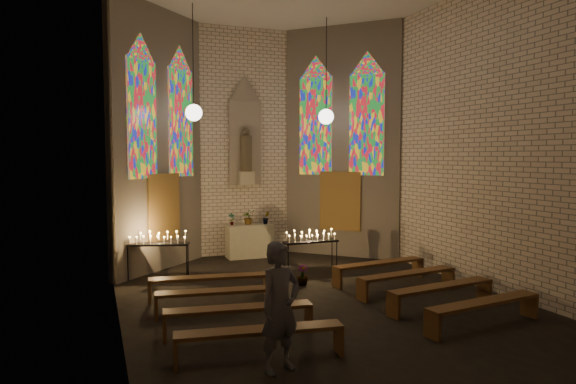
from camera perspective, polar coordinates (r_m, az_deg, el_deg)
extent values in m
plane|color=black|center=(10.79, 4.18, -12.52)|extent=(12.00, 12.00, 0.00)
cube|color=beige|center=(15.99, -4.89, 5.54)|extent=(8.00, 0.02, 7.00)
cube|color=beige|center=(9.39, -18.56, 6.44)|extent=(0.02, 12.00, 7.00)
cube|color=beige|center=(12.58, 21.12, 5.71)|extent=(0.02, 12.00, 7.00)
cube|color=beige|center=(14.23, -14.25, 5.62)|extent=(2.72, 2.72, 7.00)
cube|color=beige|center=(15.83, 6.04, 5.55)|extent=(2.72, 2.72, 7.00)
cube|color=#4C3F8C|center=(13.52, -15.91, 7.80)|extent=(0.78, 0.78, 3.00)
cube|color=#4C3F8C|center=(14.80, -11.83, 7.53)|extent=(0.78, 0.78, 3.00)
cube|color=#4C3F8C|center=(15.97, 3.09, 7.34)|extent=(0.78, 0.78, 3.00)
cube|color=#4C3F8C|center=(15.46, 8.74, 7.41)|extent=(0.78, 0.78, 3.00)
cube|color=brown|center=(14.18, -13.59, -1.64)|extent=(0.95, 0.95, 1.80)
cube|color=brown|center=(15.72, 5.80, -1.01)|extent=(0.95, 0.95, 1.80)
cube|color=gray|center=(15.92, -4.81, 5.55)|extent=(1.00, 0.12, 2.60)
cone|color=gray|center=(16.05, -4.85, 11.45)|extent=(1.00, 1.00, 0.80)
cube|color=beige|center=(15.79, -4.65, 1.57)|extent=(0.45, 0.30, 0.40)
cylinder|color=brown|center=(15.78, -4.66, 4.29)|extent=(0.36, 0.36, 1.10)
sphere|color=brown|center=(15.79, -4.68, 6.65)|extent=(0.26, 0.26, 0.26)
sphere|color=white|center=(13.75, -10.43, 8.66)|extent=(0.44, 0.44, 0.44)
cylinder|color=black|center=(13.93, -10.51, 14.41)|extent=(0.02, 0.02, 2.80)
sphere|color=white|center=(14.91, 4.25, 8.35)|extent=(0.44, 0.44, 0.44)
cylinder|color=black|center=(15.08, 4.28, 13.66)|extent=(0.02, 0.02, 2.80)
cube|color=beige|center=(15.67, -4.27, -5.44)|extent=(1.40, 0.60, 1.00)
imported|color=#4C723F|center=(15.47, -6.29, -3.02)|extent=(0.20, 0.14, 0.37)
imported|color=#4C723F|center=(15.61, -4.40, -2.79)|extent=(0.43, 0.38, 0.45)
imported|color=#4C723F|center=(15.65, -2.45, -2.87)|extent=(0.23, 0.19, 0.39)
imported|color=#4C723F|center=(12.36, 1.62, -9.23)|extent=(0.33, 0.33, 0.48)
cube|color=black|center=(13.23, -14.24, -5.65)|extent=(1.57, 0.78, 0.05)
cylinder|color=black|center=(13.32, -17.37, -7.61)|extent=(0.03, 0.03, 0.86)
cylinder|color=black|center=(13.07, -11.20, -7.72)|extent=(0.03, 0.03, 0.86)
cylinder|color=black|center=(13.59, -17.09, -7.37)|extent=(0.03, 0.03, 0.86)
cylinder|color=black|center=(13.35, -11.04, -7.47)|extent=(0.03, 0.03, 0.86)
cube|color=black|center=(13.43, 2.55, -5.54)|extent=(1.47, 0.37, 0.05)
cylinder|color=black|center=(13.12, 0.03, -7.68)|extent=(0.03, 0.03, 0.82)
cylinder|color=black|center=(13.68, 5.43, -7.21)|extent=(0.03, 0.03, 0.82)
cylinder|color=black|center=(13.37, -0.41, -7.45)|extent=(0.03, 0.03, 0.82)
cylinder|color=black|center=(13.92, 4.91, -7.01)|extent=(0.03, 0.03, 0.82)
cube|color=#503117|center=(11.32, -8.74, -9.36)|extent=(2.57, 0.70, 0.06)
cube|color=#503117|center=(11.36, -15.10, -10.61)|extent=(0.11, 0.36, 0.46)
cube|color=#503117|center=(11.53, -2.45, -10.25)|extent=(0.11, 0.36, 0.46)
cube|color=#503117|center=(12.85, 10.13, -7.78)|extent=(2.57, 0.70, 0.06)
cube|color=#503117|center=(12.18, 5.48, -9.50)|extent=(0.11, 0.36, 0.46)
cube|color=#503117|center=(13.69, 14.22, -8.09)|extent=(0.11, 0.36, 0.46)
cube|color=#503117|center=(10.19, -7.30, -10.87)|extent=(2.57, 0.70, 0.06)
cube|color=#503117|center=(10.21, -14.42, -12.27)|extent=(0.11, 0.36, 0.46)
cube|color=#503117|center=(10.44, -0.34, -11.78)|extent=(0.11, 0.36, 0.46)
cube|color=#503117|center=(11.86, 13.14, -8.81)|extent=(2.57, 0.70, 0.06)
cube|color=#503117|center=(11.15, 8.25, -10.79)|extent=(0.11, 0.36, 0.46)
cube|color=#503117|center=(12.75, 17.35, -9.04)|extent=(0.11, 0.36, 0.46)
cube|color=#503117|center=(9.07, -5.49, -12.74)|extent=(2.57, 0.70, 0.06)
cube|color=#503117|center=(9.07, -13.55, -14.35)|extent=(0.11, 0.36, 0.46)
cube|color=#503117|center=(9.37, 2.29, -13.63)|extent=(0.11, 0.36, 0.46)
cube|color=#503117|center=(10.91, 16.70, -10.00)|extent=(2.57, 0.70, 0.06)
cube|color=#503117|center=(10.15, 11.61, -12.31)|extent=(0.11, 0.36, 0.46)
cube|color=#503117|center=(11.86, 20.99, -10.11)|extent=(0.11, 0.36, 0.46)
cube|color=#503117|center=(7.97, -3.14, -15.11)|extent=(2.57, 0.70, 0.06)
cube|color=#503117|center=(7.95, -12.41, -17.01)|extent=(0.11, 0.36, 0.46)
cube|color=#503117|center=(8.34, 5.65, -15.92)|extent=(0.11, 0.36, 0.46)
cube|color=#503117|center=(10.02, 20.96, -11.36)|extent=(2.57, 0.70, 0.06)
cube|color=#503117|center=(9.21, 15.73, -14.10)|extent=(0.11, 0.36, 0.46)
cube|color=#503117|center=(11.02, 25.22, -11.30)|extent=(0.11, 0.36, 0.46)
imported|color=#555560|center=(7.46, -0.90, -12.65)|extent=(0.79, 0.65, 1.86)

